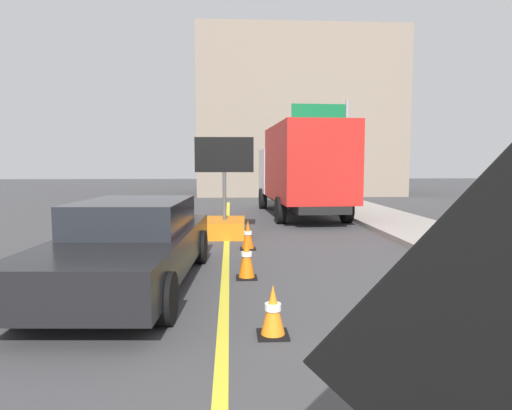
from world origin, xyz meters
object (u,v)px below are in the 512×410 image
(highway_guide_sign, at_px, (331,133))
(traffic_cone_mid_lane, at_px, (273,311))
(pickup_car, at_px, (131,243))
(box_truck, at_px, (301,168))
(traffic_cone_curbside, at_px, (248,235))
(arrow_board_trailer, at_px, (225,218))
(traffic_cone_far_lane, at_px, (247,257))

(highway_guide_sign, distance_m, traffic_cone_mid_lane, 17.14)
(pickup_car, relative_size, traffic_cone_mid_lane, 8.76)
(box_truck, relative_size, traffic_cone_curbside, 11.52)
(highway_guide_sign, bearing_deg, traffic_cone_curbside, -111.80)
(pickup_car, relative_size, traffic_cone_curbside, 7.80)
(traffic_cone_curbside, bearing_deg, box_truck, 70.67)
(pickup_car, bearing_deg, arrow_board_trailer, 73.84)
(arrow_board_trailer, bearing_deg, traffic_cone_mid_lane, -84.96)
(box_truck, distance_m, traffic_cone_far_lane, 9.55)
(pickup_car, bearing_deg, traffic_cone_mid_lane, -47.46)
(box_truck, relative_size, traffic_cone_mid_lane, 12.93)
(box_truck, bearing_deg, arrow_board_trailer, -122.36)
(traffic_cone_mid_lane, bearing_deg, arrow_board_trailer, 95.04)
(box_truck, xyz_separation_m, traffic_cone_far_lane, (-2.41, -9.13, -1.44))
(arrow_board_trailer, xyz_separation_m, traffic_cone_far_lane, (0.43, -4.65, -0.11))
(pickup_car, height_order, traffic_cone_far_lane, pickup_car)
(highway_guide_sign, bearing_deg, arrow_board_trailer, -118.88)
(highway_guide_sign, distance_m, traffic_cone_far_lane, 14.73)
(highway_guide_sign, relative_size, traffic_cone_mid_lane, 8.28)
(arrow_board_trailer, distance_m, traffic_cone_curbside, 2.10)
(traffic_cone_far_lane, xyz_separation_m, traffic_cone_curbside, (0.13, 2.63, -0.04))
(traffic_cone_far_lane, bearing_deg, arrow_board_trailer, 95.33)
(arrow_board_trailer, bearing_deg, box_truck, 57.64)
(pickup_car, height_order, highway_guide_sign, highway_guide_sign)
(highway_guide_sign, xyz_separation_m, traffic_cone_curbside, (-4.42, -11.04, -3.09))
(box_truck, xyz_separation_m, pickup_car, (-4.29, -9.47, -1.11))
(highway_guide_sign, relative_size, traffic_cone_curbside, 7.38)
(box_truck, distance_m, traffic_cone_mid_lane, 12.04)
(pickup_car, xyz_separation_m, traffic_cone_curbside, (2.01, 2.97, -0.37))
(traffic_cone_far_lane, relative_size, traffic_cone_curbside, 1.12)
(arrow_board_trailer, bearing_deg, traffic_cone_far_lane, -84.67)
(arrow_board_trailer, bearing_deg, pickup_car, -106.16)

